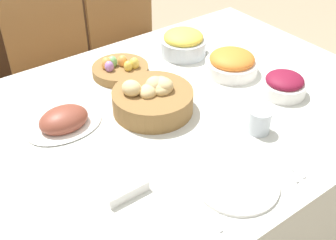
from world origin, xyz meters
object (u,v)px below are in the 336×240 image
object	(u,v)px
carrot_bowl	(232,63)
chair_far_right	(135,43)
chair_far_center	(59,67)
bread_basket	(153,98)
ham_platter	(64,121)
butter_dish	(123,187)
fork	(197,208)
spoon	(279,159)
pineapple_bowl	(183,43)
egg_basket	(120,69)
dinner_plate	(237,184)
drinking_cup	(260,121)
beet_salad_bowl	(284,85)
knife	(272,163)

from	to	relation	value
carrot_bowl	chair_far_right	bearing A→B (deg)	85.45
chair_far_center	bread_basket	xyz separation A→B (m)	(-0.00, -0.85, 0.27)
ham_platter	carrot_bowl	world-z (taller)	carrot_bowl
chair_far_center	butter_dish	distance (m)	1.18
chair_far_right	butter_dish	world-z (taller)	chair_far_right
fork	spoon	size ratio (longest dim) A/B	1.00
pineapple_bowl	spoon	distance (m)	0.72
ham_platter	egg_basket	bearing A→B (deg)	29.58
pineapple_bowl	dinner_plate	bearing A→B (deg)	-117.06
drinking_cup	chair_far_right	bearing A→B (deg)	77.61
carrot_bowl	butter_dish	xyz separation A→B (m)	(-0.68, -0.29, -0.03)
pineapple_bowl	egg_basket	bearing A→B (deg)	177.68
chair_far_center	pineapple_bowl	size ratio (longest dim) A/B	4.70
chair_far_center	egg_basket	xyz separation A→B (m)	(0.03, -0.57, 0.25)
dinner_plate	beet_salad_bowl	bearing A→B (deg)	27.38
bread_basket	knife	world-z (taller)	bread_basket
bread_basket	fork	world-z (taller)	bread_basket
butter_dish	beet_salad_bowl	bearing A→B (deg)	5.62
knife	drinking_cup	distance (m)	0.16
carrot_bowl	knife	world-z (taller)	carrot_bowl
knife	drinking_cup	world-z (taller)	drinking_cup
beet_salad_bowl	dinner_plate	bearing A→B (deg)	-152.62
dinner_plate	drinking_cup	xyz separation A→B (m)	(0.22, 0.13, 0.03)
egg_basket	knife	bearing A→B (deg)	-82.73
knife	spoon	distance (m)	0.03
chair_far_right	knife	world-z (taller)	chair_far_right
chair_far_center	spoon	world-z (taller)	chair_far_center
ham_platter	pineapple_bowl	bearing A→B (deg)	15.28
fork	chair_far_center	bearing A→B (deg)	82.66
chair_far_center	carrot_bowl	size ratio (longest dim) A/B	4.42
dinner_plate	knife	xyz separation A→B (m)	(0.14, 0.00, -0.00)
bread_basket	beet_salad_bowl	world-z (taller)	bread_basket
knife	butter_dish	bearing A→B (deg)	157.81
chair_far_center	knife	xyz separation A→B (m)	(0.12, -1.28, 0.22)
drinking_cup	pineapple_bowl	bearing A→B (deg)	76.95
ham_platter	beet_salad_bowl	xyz separation A→B (m)	(0.73, -0.29, 0.01)
drinking_cup	spoon	bearing A→B (deg)	-111.14
pineapple_bowl	drinking_cup	size ratio (longest dim) A/B	2.46
chair_far_right	egg_basket	xyz separation A→B (m)	(-0.42, -0.57, 0.25)
egg_basket	drinking_cup	bearing A→B (deg)	-73.24
bread_basket	beet_salad_bowl	bearing A→B (deg)	-23.92
beet_salad_bowl	dinner_plate	world-z (taller)	beet_salad_bowl
dinner_plate	spoon	size ratio (longest dim) A/B	1.23
beet_salad_bowl	dinner_plate	size ratio (longest dim) A/B	0.69
egg_basket	spoon	world-z (taller)	egg_basket
spoon	bread_basket	bearing A→B (deg)	109.56
chair_far_right	pineapple_bowl	size ratio (longest dim) A/B	4.70
egg_basket	butter_dish	bearing A→B (deg)	-120.48
chair_far_center	egg_basket	distance (m)	0.63
egg_basket	drinking_cup	xyz separation A→B (m)	(0.17, -0.57, 0.02)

